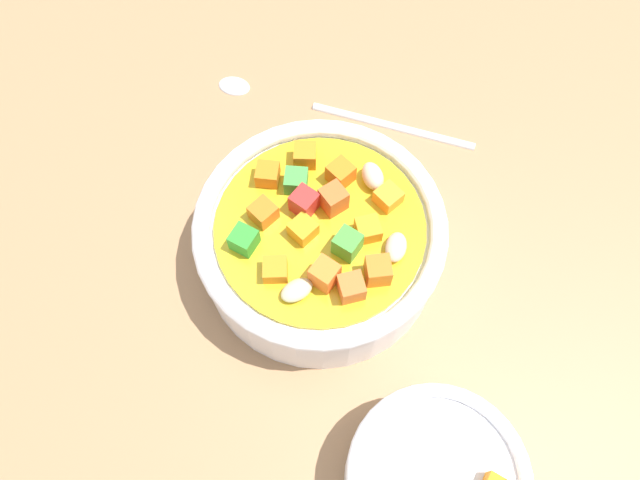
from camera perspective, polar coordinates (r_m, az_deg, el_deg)
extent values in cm
cube|color=#9E754F|center=(48.90, 0.00, -2.01)|extent=(140.00, 140.00, 2.00)
cylinder|color=white|center=(45.73, 0.00, -0.27)|extent=(18.42, 18.42, 4.97)
torus|color=white|center=(43.13, 0.00, 1.37)|extent=(18.68, 18.68, 1.36)
cylinder|color=gold|center=(43.32, 0.00, 1.25)|extent=(15.50, 15.50, 0.40)
cube|color=orange|center=(40.49, 0.44, -3.29)|extent=(2.22, 2.22, 1.99)
cube|color=orange|center=(41.16, -4.32, -2.83)|extent=(1.98, 1.98, 1.22)
cube|color=orange|center=(40.81, 5.59, -2.94)|extent=(2.08, 2.08, 1.94)
cube|color=orange|center=(42.64, 4.72, 1.57)|extent=(2.20, 2.20, 1.29)
cube|color=green|center=(44.20, -2.31, 5.70)|extent=(1.82, 1.82, 1.43)
cube|color=green|center=(41.51, 2.65, -0.37)|extent=(2.20, 2.20, 1.88)
cube|color=orange|center=(42.27, -1.64, 1.03)|extent=(2.32, 2.32, 1.37)
cube|color=green|center=(42.11, -7.31, 0.02)|extent=(2.12, 2.12, 1.59)
cube|color=#D75C26|center=(43.08, 1.30, 3.97)|extent=(2.36, 2.36, 1.97)
cube|color=orange|center=(44.66, -5.05, 6.30)|extent=(1.78, 1.78, 1.37)
cube|color=orange|center=(43.84, 6.57, 4.13)|extent=(2.35, 2.35, 1.27)
cube|color=orange|center=(45.31, -1.45, 8.13)|extent=(1.90, 1.90, 1.55)
ellipsoid|color=beige|center=(42.16, 7.28, -0.68)|extent=(1.68, 2.45, 1.05)
cube|color=orange|center=(43.07, -5.46, 2.72)|extent=(2.33, 2.33, 1.42)
cube|color=orange|center=(44.37, 1.99, 6.41)|extent=(2.34, 2.34, 1.69)
cube|color=red|center=(43.05, -1.52, 3.66)|extent=(2.25, 2.25, 1.81)
ellipsoid|color=beige|center=(44.48, 5.08, 6.12)|extent=(2.45, 2.78, 1.52)
ellipsoid|color=beige|center=(40.64, -2.25, -4.83)|extent=(2.75, 2.68, 0.97)
cube|color=orange|center=(40.37, 3.02, -4.56)|extent=(2.21, 2.21, 1.66)
cylinder|color=silver|center=(54.52, 7.02, 10.97)|extent=(14.93, 2.67, 0.74)
ellipsoid|color=silver|center=(57.48, -8.29, 14.67)|extent=(3.26, 2.50, 0.90)
cylinder|color=white|center=(42.37, 10.77, -21.67)|extent=(11.44, 11.44, 4.40)
torus|color=white|center=(39.99, 11.40, -21.42)|extent=(11.56, 11.56, 0.92)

